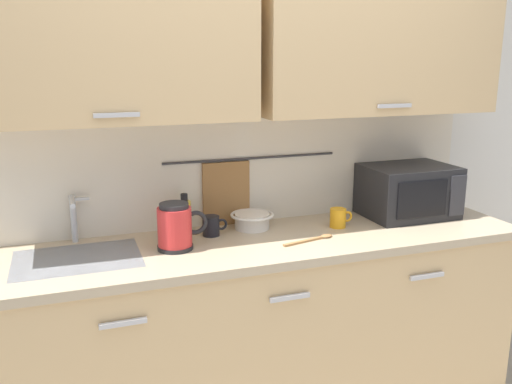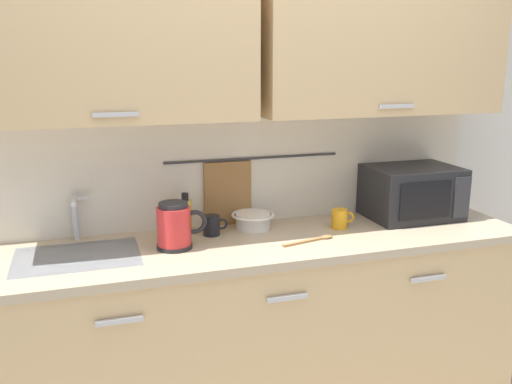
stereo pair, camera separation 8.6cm
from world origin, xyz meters
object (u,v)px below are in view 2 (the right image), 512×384
at_px(mug_by_kettle, 340,219).
at_px(microwave, 412,192).
at_px(dish_soap_bottle, 186,215).
at_px(mixing_bowl, 254,220).
at_px(wooden_spoon, 314,239).
at_px(mug_near_sink, 212,225).
at_px(electric_kettle, 175,226).

bearing_deg(mug_by_kettle, microwave, 7.77).
bearing_deg(dish_soap_bottle, mixing_bowl, -5.64).
distance_m(dish_soap_bottle, wooden_spoon, 0.62).
xyz_separation_m(dish_soap_bottle, mug_near_sink, (0.11, -0.07, -0.04)).
distance_m(mixing_bowl, mug_by_kettle, 0.43).
height_order(dish_soap_bottle, mug_by_kettle, dish_soap_bottle).
bearing_deg(dish_soap_bottle, mug_by_kettle, -11.92).
height_order(mixing_bowl, wooden_spoon, mixing_bowl).
height_order(electric_kettle, dish_soap_bottle, electric_kettle).
distance_m(electric_kettle, wooden_spoon, 0.64).
bearing_deg(mug_near_sink, mug_by_kettle, -7.56).
height_order(microwave, mug_by_kettle, microwave).
distance_m(electric_kettle, mug_near_sink, 0.24).
bearing_deg(mug_near_sink, mixing_bowl, 10.30).
distance_m(microwave, mug_near_sink, 1.07).
xyz_separation_m(mug_near_sink, wooden_spoon, (0.43, -0.23, -0.04)).
bearing_deg(dish_soap_bottle, microwave, -4.64).
xyz_separation_m(mixing_bowl, wooden_spoon, (0.21, -0.27, -0.04)).
height_order(electric_kettle, mixing_bowl, electric_kettle).
relative_size(dish_soap_bottle, mug_near_sink, 1.63).
bearing_deg(wooden_spoon, dish_soap_bottle, 151.07).
height_order(dish_soap_bottle, mixing_bowl, dish_soap_bottle).
relative_size(mug_near_sink, wooden_spoon, 0.44).
xyz_separation_m(microwave, mug_by_kettle, (-0.44, -0.06, -0.09)).
distance_m(microwave, mug_by_kettle, 0.45).
distance_m(microwave, wooden_spoon, 0.68).
bearing_deg(mixing_bowl, mug_near_sink, -169.70).
xyz_separation_m(mug_by_kettle, wooden_spoon, (-0.20, -0.14, -0.04)).
distance_m(electric_kettle, mug_by_kettle, 0.83).
bearing_deg(mixing_bowl, dish_soap_bottle, 174.36).
height_order(mug_near_sink, wooden_spoon, mug_near_sink).
bearing_deg(dish_soap_bottle, mug_near_sink, -33.00).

